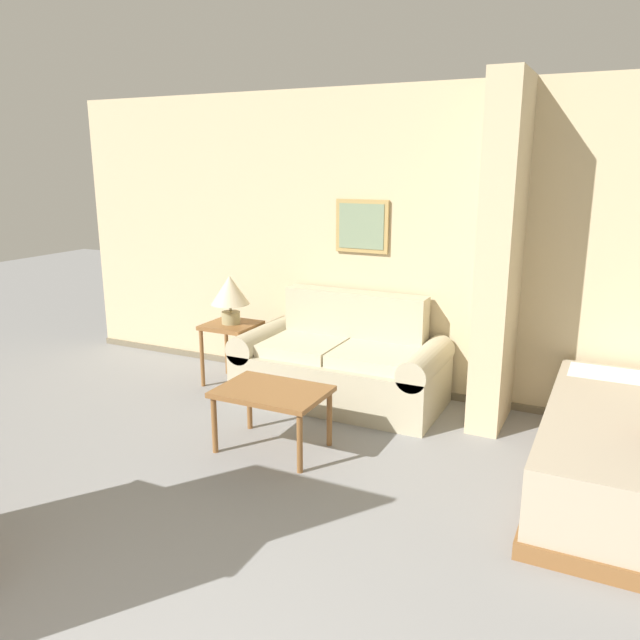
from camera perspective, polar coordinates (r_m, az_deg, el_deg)
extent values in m
cube|color=#CCB78E|center=(5.33, 10.27, 6.64)|extent=(7.38, 0.12, 2.60)
cube|color=#70644E|center=(5.57, 9.49, -6.49)|extent=(7.38, 0.02, 0.06)
cube|color=tan|center=(5.44, 3.85, 8.55)|extent=(0.48, 0.02, 0.45)
cube|color=gray|center=(5.43, 3.80, 8.54)|extent=(0.41, 0.01, 0.38)
cube|color=#CCB78E|center=(4.82, 16.16, 5.52)|extent=(0.24, 0.65, 2.60)
cube|color=#B7AD8E|center=(5.31, 1.82, -5.35)|extent=(1.28, 0.84, 0.41)
cube|color=#B7AD8E|center=(5.47, 3.23, 0.08)|extent=(1.28, 0.20, 0.49)
cube|color=#B7AD8E|center=(5.64, -5.16, -4.22)|extent=(0.22, 0.84, 0.41)
cylinder|color=#B7AD8E|center=(5.57, -5.21, -1.76)|extent=(0.24, 0.84, 0.24)
cube|color=#B7AD8E|center=(5.07, 9.61, -6.53)|extent=(0.22, 0.84, 0.41)
cylinder|color=#B7AD8E|center=(4.99, 9.73, -3.83)|extent=(0.24, 0.84, 0.24)
cube|color=beige|center=(5.32, -1.53, -2.45)|extent=(0.62, 0.60, 0.10)
cube|color=beige|center=(5.07, 4.91, -3.35)|extent=(0.62, 0.60, 0.10)
cube|color=brown|center=(4.38, -4.41, -6.56)|extent=(0.75, 0.53, 0.04)
cylinder|color=brown|center=(4.46, -9.63, -9.43)|extent=(0.04, 0.04, 0.41)
cylinder|color=brown|center=(4.14, -1.87, -11.21)|extent=(0.04, 0.04, 0.41)
cylinder|color=brown|center=(4.81, -6.47, -7.55)|extent=(0.04, 0.04, 0.41)
cylinder|color=brown|center=(4.51, 0.86, -8.99)|extent=(0.04, 0.04, 0.41)
cube|color=brown|center=(5.70, -8.12, -0.49)|extent=(0.45, 0.45, 0.04)
cylinder|color=brown|center=(5.74, -10.73, -3.45)|extent=(0.04, 0.04, 0.53)
cylinder|color=brown|center=(5.52, -7.47, -4.02)|extent=(0.04, 0.04, 0.53)
cylinder|color=brown|center=(6.04, -8.53, -2.46)|extent=(0.04, 0.04, 0.53)
cylinder|color=brown|center=(5.83, -5.37, -2.96)|extent=(0.04, 0.04, 0.53)
cylinder|color=tan|center=(5.68, -8.15, 0.22)|extent=(0.17, 0.17, 0.11)
cylinder|color=tan|center=(5.66, -8.18, 1.11)|extent=(0.02, 0.02, 0.07)
cone|color=beige|center=(5.63, -8.24, 2.74)|extent=(0.35, 0.35, 0.26)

